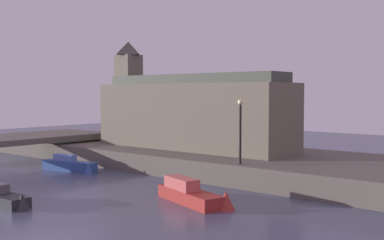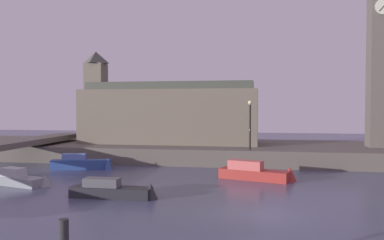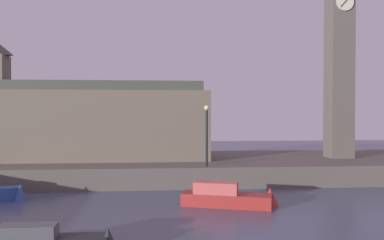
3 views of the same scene
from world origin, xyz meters
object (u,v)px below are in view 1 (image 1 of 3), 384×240
boat_tour_blue (72,165)px  boat_barge_dark (4,198)px  streetlamp (240,124)px  parliament_hall (188,112)px  boat_dinghy_red (196,195)px

boat_tour_blue → boat_barge_dark: boat_tour_blue is taller
streetlamp → boat_tour_blue: bearing=-166.1°
parliament_hall → boat_dinghy_red: parliament_hall is taller
parliament_hall → boat_dinghy_red: bearing=-48.1°
parliament_hall → boat_dinghy_red: size_ratio=3.08×
streetlamp → boat_tour_blue: streetlamp is taller
parliament_hall → boat_tour_blue: 10.60m
streetlamp → boat_barge_dark: bearing=-119.6°
boat_dinghy_red → boat_tour_blue: size_ratio=1.08×
boat_barge_dark → parliament_hall: bearing=95.3°
parliament_hall → streetlamp: parliament_hall is taller
boat_barge_dark → boat_dinghy_red: bearing=40.8°
streetlamp → boat_tour_blue: 14.48m
boat_barge_dark → boat_tour_blue: bearing=125.0°
boat_dinghy_red → boat_barge_dark: boat_dinghy_red is taller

